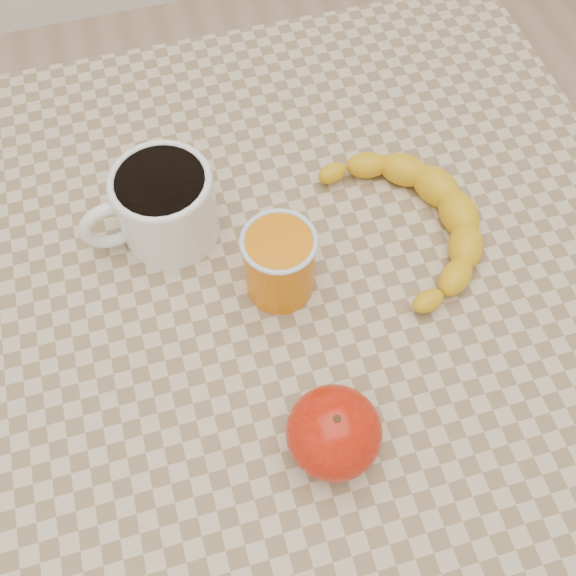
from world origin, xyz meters
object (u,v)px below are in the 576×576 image
object	(u,v)px
table	(288,334)
banana	(411,221)
apple	(334,432)
coffee_mug	(163,204)
orange_juice_glass	(279,263)

from	to	relation	value
table	banana	world-z (taller)	banana
table	apple	distance (m)	0.20
coffee_mug	banana	xyz separation A→B (m)	(0.24, -0.07, -0.03)
table	apple	size ratio (longest dim) A/B	8.11
coffee_mug	apple	size ratio (longest dim) A/B	1.48
coffee_mug	orange_juice_glass	size ratio (longest dim) A/B	1.75
table	orange_juice_glass	size ratio (longest dim) A/B	9.57
coffee_mug	orange_juice_glass	bearing A→B (deg)	-45.89
table	coffee_mug	world-z (taller)	coffee_mug
table	coffee_mug	xyz separation A→B (m)	(-0.10, 0.11, 0.13)
banana	apple	bearing A→B (deg)	-130.21
coffee_mug	banana	bearing A→B (deg)	-16.36
coffee_mug	orange_juice_glass	distance (m)	0.13
apple	table	bearing A→B (deg)	88.50
table	banana	distance (m)	0.18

